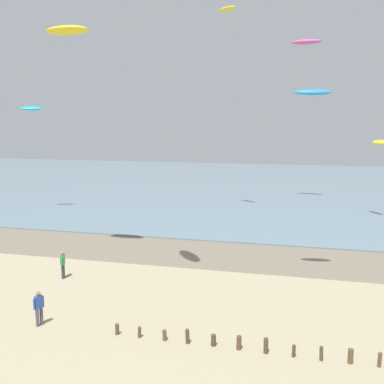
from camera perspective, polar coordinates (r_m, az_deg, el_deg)
The scene contains 11 objects.
wet_sand_strip at distance 33.76m, azimuth -0.80°, elevation -7.69°, with size 120.00×7.05×0.01m, color #7A6D59.
sea at distance 70.95m, azimuth 7.21°, elevation 0.99°, with size 160.00×70.00×0.10m, color slate.
groyne_mid at distance 20.11m, azimuth 12.51°, elevation -18.93°, with size 15.90×0.32×0.68m.
person_left_flank at distance 29.30m, azimuth -16.09°, elevation -8.76°, with size 0.31×0.55×1.71m.
person_right_flank at distance 23.15m, azimuth -18.87°, elevation -13.66°, with size 0.35×0.53×1.71m.
kite_aloft_0 at distance 50.31m, azimuth -19.74°, elevation 9.97°, with size 2.19×0.70×0.35m, color #19B2B7.
kite_aloft_1 at distance 54.47m, azimuth 14.36°, elevation 17.98°, with size 3.32×1.06×0.53m, color #E54C99.
kite_aloft_2 at distance 26.82m, azimuth 15.08°, elevation 12.15°, with size 2.09×0.67×0.33m, color #2384D1.
kite_aloft_3 at distance 47.38m, azimuth 22.82°, elevation 5.84°, with size 2.29×0.73×0.37m, color yellow.
kite_aloft_5 at distance 47.06m, azimuth 4.49°, elevation 22.14°, with size 2.35×0.75×0.38m, color yellow.
kite_aloft_7 at distance 32.23m, azimuth -15.58°, elevation 19.16°, with size 3.05×0.98×0.49m, color yellow.
Camera 1 is at (8.33, -6.63, 9.57)m, focal length 42.01 mm.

